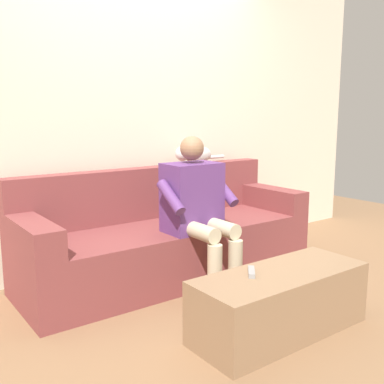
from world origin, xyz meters
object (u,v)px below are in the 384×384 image
object	(u,v)px
cat_on_backrest	(194,154)
remote_gray	(251,272)
couch	(168,240)
person_solo_seated	(197,205)
coffee_table	(280,302)

from	to	relation	value
cat_on_backrest	remote_gray	size ratio (longest dim) A/B	3.45
couch	person_solo_seated	world-z (taller)	person_solo_seated
cat_on_backrest	remote_gray	distance (m)	1.60
couch	person_solo_seated	size ratio (longest dim) A/B	2.09
couch	remote_gray	world-z (taller)	couch
couch	person_solo_seated	xyz separation A→B (m)	(-0.02, 0.36, 0.33)
person_solo_seated	remote_gray	world-z (taller)	person_solo_seated
person_solo_seated	coffee_table	bearing A→B (deg)	88.68
person_solo_seated	cat_on_backrest	world-z (taller)	person_solo_seated
coffee_table	cat_on_backrest	xyz separation A→B (m)	(-0.45, -1.45, 0.73)
couch	cat_on_backrest	world-z (taller)	cat_on_backrest
couch	person_solo_seated	bearing A→B (deg)	93.02
couch	cat_on_backrest	xyz separation A→B (m)	(-0.45, -0.27, 0.63)
coffee_table	cat_on_backrest	world-z (taller)	cat_on_backrest
couch	remote_gray	bearing A→B (deg)	81.59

